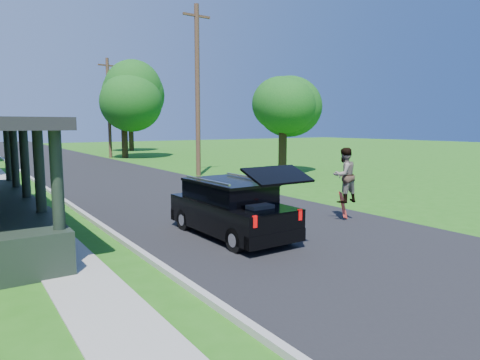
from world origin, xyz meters
TOP-DOWN VIEW (x-y plane):
  - ground at (0.00, 0.00)m, footprint 140.00×140.00m
  - street at (0.00, 20.00)m, footprint 8.00×120.00m
  - curb at (-4.05, 20.00)m, footprint 0.15×120.00m
  - black_suv at (-1.40, 1.87)m, footprint 1.71×4.35m
  - skateboarder at (2.50, 1.50)m, footprint 0.86×0.68m
  - skateboard at (2.70, 1.70)m, footprint 0.41×0.51m
  - tree_right_near at (9.26, 12.81)m, footprint 4.35×4.13m
  - tree_right_mid at (5.48, 30.83)m, footprint 6.71×6.89m
  - tree_right_far at (9.81, 41.38)m, footprint 5.29×5.09m
  - utility_pole_near at (4.50, 14.75)m, footprint 1.72×0.29m
  - utility_pole_far at (4.50, 31.87)m, footprint 1.77×0.50m

SIDE VIEW (x-z plane):
  - ground at x=0.00m, z-range 0.00..0.00m
  - street at x=0.00m, z-range -0.01..0.01m
  - curb at x=-4.05m, z-range -0.06..0.06m
  - skateboard at x=2.70m, z-range 0.01..0.85m
  - black_suv at x=-1.40m, z-range -0.24..1.78m
  - skateboarder at x=2.50m, z-range 0.59..2.29m
  - utility_pole_far at x=4.50m, z-range 0.15..9.14m
  - tree_right_near at x=9.26m, z-range 1.23..8.08m
  - utility_pole_near at x=4.50m, z-range 0.15..9.94m
  - tree_right_far at x=9.81m, z-range 1.22..9.14m
  - tree_right_mid at x=5.48m, z-range 1.47..10.31m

